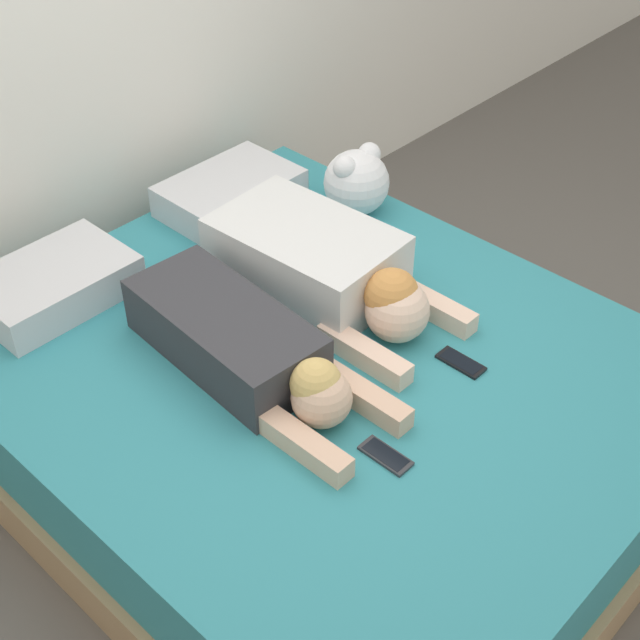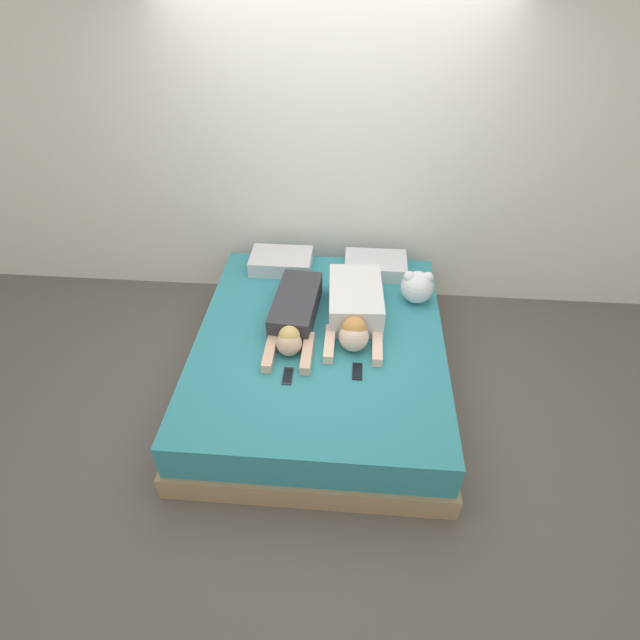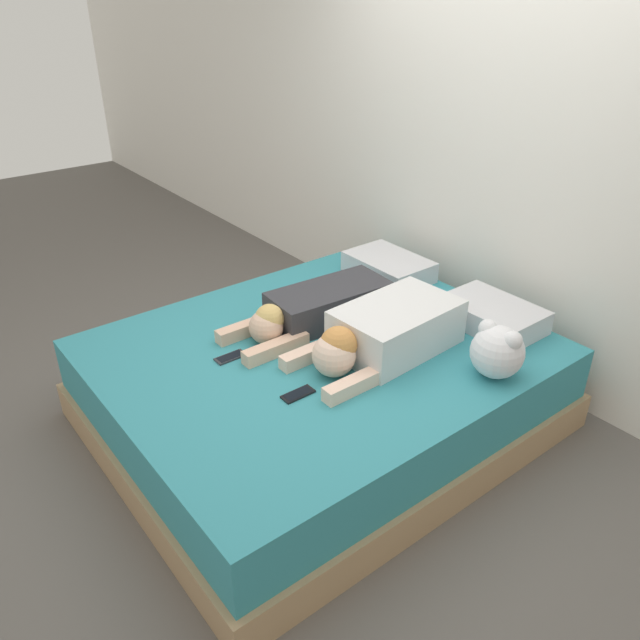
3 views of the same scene
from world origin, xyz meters
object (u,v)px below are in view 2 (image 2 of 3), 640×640
object	(u,v)px
pillow_head_left	(281,261)
person_left	(294,315)
cell_phone_left	(288,376)
cell_phone_right	(357,371)
plush_toy	(417,286)
bed	(320,359)
pillow_head_right	(375,266)
person_right	(355,308)

from	to	relation	value
pillow_head_left	person_left	distance (m)	0.77
cell_phone_left	cell_phone_right	bearing A→B (deg)	9.73
plush_toy	cell_phone_right	bearing A→B (deg)	-117.91
bed	cell_phone_left	distance (m)	0.52
pillow_head_right	cell_phone_left	size ratio (longest dim) A/B	3.33
person_left	cell_phone_left	size ratio (longest dim) A/B	6.23
pillow_head_left	cell_phone_right	xyz separation A→B (m)	(0.68, -1.20, -0.06)
cell_phone_left	cell_phone_right	world-z (taller)	same
person_right	cell_phone_right	world-z (taller)	person_right
bed	pillow_head_right	size ratio (longest dim) A/B	4.23
person_left	plush_toy	bearing A→B (deg)	22.10
bed	pillow_head_left	world-z (taller)	pillow_head_left
person_right	cell_phone_left	size ratio (longest dim) A/B	5.83
person_right	cell_phone_right	size ratio (longest dim) A/B	5.83
pillow_head_left	plush_toy	distance (m)	1.18
bed	person_right	distance (m)	0.47
pillow_head_left	person_left	bearing A→B (deg)	-74.72
bed	person_left	world-z (taller)	person_left
bed	cell_phone_left	bearing A→B (deg)	-113.17
pillow_head_right	person_left	distance (m)	0.96
bed	plush_toy	xyz separation A→B (m)	(0.72, 0.49, 0.37)
pillow_head_right	person_right	size ratio (longest dim) A/B	0.57
person_right	person_left	bearing A→B (deg)	-168.82
pillow_head_left	cell_phone_right	distance (m)	1.38
person_left	cell_phone_right	distance (m)	0.67
person_left	pillow_head_right	bearing A→B (deg)	51.16
bed	pillow_head_right	xyz separation A→B (m)	(0.40, 0.86, 0.30)
person_left	person_right	size ratio (longest dim) A/B	1.07
person_right	plush_toy	world-z (taller)	plush_toy
plush_toy	pillow_head_left	bearing A→B (deg)	161.53
cell_phone_left	pillow_head_left	bearing A→B (deg)	99.80
pillow_head_left	person_left	xyz separation A→B (m)	(0.20, -0.75, 0.03)
bed	person_left	distance (m)	0.40
pillow_head_left	plush_toy	xyz separation A→B (m)	(1.12, -0.37, 0.07)
pillow_head_right	person_left	xyz separation A→B (m)	(-0.60, -0.75, 0.03)
pillow_head_left	person_right	xyz separation A→B (m)	(0.65, -0.66, 0.05)
pillow_head_left	cell_phone_left	world-z (taller)	pillow_head_left
person_left	person_right	xyz separation A→B (m)	(0.44, 0.09, 0.02)
cell_phone_right	pillow_head_left	bearing A→B (deg)	119.49
bed	plush_toy	size ratio (longest dim) A/B	8.24
cell_phone_right	plush_toy	distance (m)	0.95
person_right	cell_phone_right	distance (m)	0.56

